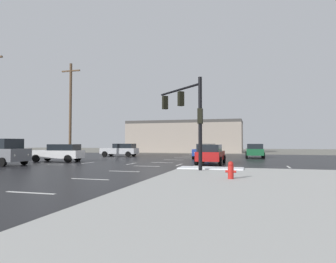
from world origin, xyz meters
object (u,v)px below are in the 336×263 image
(fire_hydrant, at_px, (231,170))
(utility_pole_far, at_px, (70,109))
(sedan_green, at_px, (255,150))
(sedan_blue, at_px, (205,151))
(sedan_white, at_px, (59,152))
(traffic_signal_mast, at_px, (188,110))
(sedan_red, at_px, (211,154))
(sedan_silver, at_px, (121,150))

(fire_hydrant, distance_m, utility_pole_far, 23.35)
(sedan_green, distance_m, sedan_blue, 5.86)
(fire_hydrant, xyz_separation_m, sedan_green, (1.23, 21.44, 0.32))
(sedan_white, height_order, sedan_blue, same)
(traffic_signal_mast, xyz_separation_m, sedan_green, (4.21, 16.73, -3.01))
(sedan_blue, relative_size, utility_pole_far, 0.45)
(sedan_red, xyz_separation_m, sedan_blue, (-1.71, 8.51, 0.00))
(sedan_red, bearing_deg, sedan_silver, 51.59)
(sedan_silver, bearing_deg, sedan_green, -176.79)
(traffic_signal_mast, height_order, sedan_white, traffic_signal_mast)
(fire_hydrant, bearing_deg, sedan_red, 102.46)
(sedan_red, height_order, sedan_green, same)
(sedan_green, xyz_separation_m, sedan_blue, (-5.20, -2.68, 0.00))
(sedan_green, xyz_separation_m, sedan_white, (-17.16, -11.73, 0.00))
(sedan_red, relative_size, sedan_blue, 0.99)
(traffic_signal_mast, distance_m, sedan_white, 14.20)
(traffic_signal_mast, height_order, sedan_silver, traffic_signal_mast)
(sedan_red, xyz_separation_m, utility_pole_far, (-15.59, 4.01, 4.51))
(traffic_signal_mast, relative_size, sedan_white, 1.19)
(sedan_silver, bearing_deg, sedan_white, 82.38)
(sedan_green, bearing_deg, sedan_red, 161.32)
(sedan_blue, distance_m, sedan_silver, 10.83)
(fire_hydrant, xyz_separation_m, sedan_blue, (-3.97, 18.76, 0.32))
(sedan_white, bearing_deg, fire_hydrant, 143.14)
(sedan_silver, height_order, utility_pole_far, utility_pole_far)
(fire_hydrant, bearing_deg, sedan_blue, 101.96)
(fire_hydrant, height_order, sedan_blue, sedan_blue)
(traffic_signal_mast, relative_size, fire_hydrant, 6.97)
(traffic_signal_mast, height_order, sedan_green, traffic_signal_mast)
(sedan_red, height_order, utility_pole_far, utility_pole_far)
(sedan_red, height_order, sedan_blue, same)
(traffic_signal_mast, xyz_separation_m, sedan_silver, (-11.72, 15.56, -3.01))
(traffic_signal_mast, distance_m, sedan_green, 17.51)
(traffic_signal_mast, height_order, sedan_blue, traffic_signal_mast)
(traffic_signal_mast, bearing_deg, sedan_white, 24.19)
(sedan_white, relative_size, sedan_silver, 1.02)
(fire_hydrant, relative_size, sedan_green, 0.17)
(sedan_silver, bearing_deg, fire_hydrant, 124.96)
(traffic_signal_mast, distance_m, sedan_silver, 19.71)
(fire_hydrant, bearing_deg, traffic_signal_mast, 122.31)
(utility_pole_far, bearing_deg, fire_hydrant, -38.60)
(fire_hydrant, distance_m, sedan_silver, 25.04)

